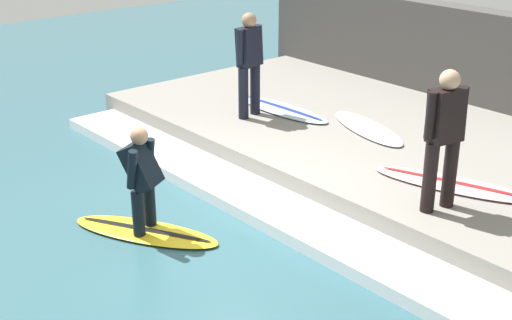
% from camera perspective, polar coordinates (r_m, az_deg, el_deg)
% --- Properties ---
extents(ground_plane, '(28.00, 28.00, 0.00)m').
position_cam_1_polar(ground_plane, '(8.97, -2.61, -4.99)').
color(ground_plane, '#335B66').
extents(concrete_ledge, '(4.40, 9.46, 0.39)m').
position_cam_1_polar(concrete_ledge, '(11.01, 10.74, 1.01)').
color(concrete_ledge, gray).
rests_on(concrete_ledge, ground_plane).
extents(back_wall, '(0.50, 9.93, 1.96)m').
position_cam_1_polar(back_wall, '(12.71, 18.05, 6.87)').
color(back_wall, '#474442').
rests_on(back_wall, ground_plane).
extents(wave_foam_crest, '(0.85, 8.98, 0.16)m').
position_cam_1_polar(wave_foam_crest, '(9.29, 0.37, -3.42)').
color(wave_foam_crest, white).
rests_on(wave_foam_crest, ground_plane).
extents(surfboard_riding, '(1.41, 1.96, 0.07)m').
position_cam_1_polar(surfboard_riding, '(8.78, -8.84, -5.67)').
color(surfboard_riding, yellow).
rests_on(surfboard_riding, ground_plane).
extents(surfer_riding, '(0.52, 0.55, 1.31)m').
position_cam_1_polar(surfer_riding, '(8.46, -9.13, -1.14)').
color(surfer_riding, black).
rests_on(surfer_riding, surfboard_riding).
extents(surfer_waiting_near, '(0.56, 0.35, 1.67)m').
position_cam_1_polar(surfer_waiting_near, '(11.36, -0.55, 8.07)').
color(surfer_waiting_near, black).
rests_on(surfer_waiting_near, concrete_ledge).
extents(surfboard_waiting_near, '(0.63, 1.93, 0.07)m').
position_cam_1_polar(surfboard_waiting_near, '(11.84, 2.21, 4.06)').
color(surfboard_waiting_near, silver).
rests_on(surfboard_waiting_near, concrete_ledge).
extents(surfer_waiting_far, '(0.56, 0.33, 1.68)m').
position_cam_1_polar(surfer_waiting_far, '(8.35, 14.83, 2.12)').
color(surfer_waiting_far, black).
rests_on(surfer_waiting_far, concrete_ledge).
extents(surfboard_waiting_far, '(1.16, 2.13, 0.07)m').
position_cam_1_polar(surfboard_waiting_far, '(9.33, 15.50, -1.87)').
color(surfboard_waiting_far, beige).
rests_on(surfboard_waiting_far, concrete_ledge).
extents(surfboard_spare, '(1.06, 1.85, 0.06)m').
position_cam_1_polar(surfboard_spare, '(11.10, 8.92, 2.55)').
color(surfboard_spare, white).
rests_on(surfboard_spare, concrete_ledge).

